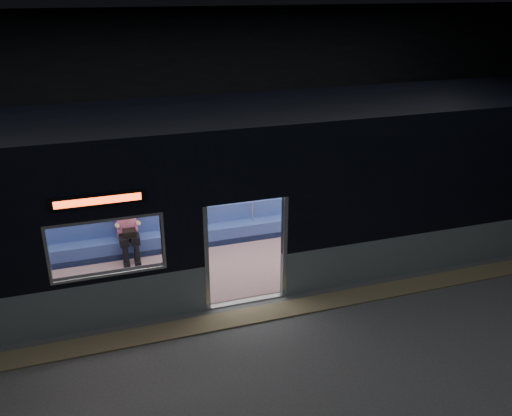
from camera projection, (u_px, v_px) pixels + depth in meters
station_floor at (264, 333)px, 9.28m from camera, size 24.00×14.00×0.01m
station_envelope at (266, 123)px, 7.86m from camera, size 24.00×14.00×5.00m
tactile_strip at (255, 315)px, 9.75m from camera, size 22.80×0.50×0.03m
metro_car at (224, 184)px, 10.80m from camera, size 18.00×3.04×3.35m
passenger at (127, 222)px, 11.52m from camera, size 0.43×0.75×1.46m
handbag at (130, 233)px, 11.37m from camera, size 0.33×0.30×0.14m
transit_map at (374, 163)px, 13.29m from camera, size 0.95×0.03×0.62m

